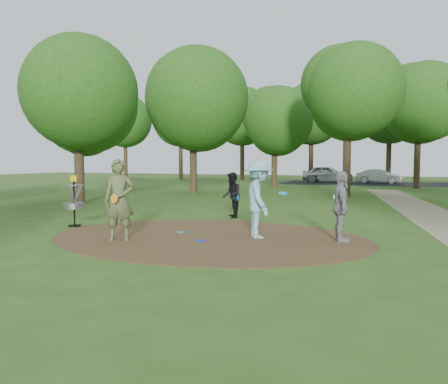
% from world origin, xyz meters
% --- Properties ---
extents(ground, '(100.00, 100.00, 0.00)m').
position_xyz_m(ground, '(0.00, 0.00, 0.00)').
color(ground, '#2D5119').
rests_on(ground, ground).
extents(dirt_clearing, '(8.40, 8.40, 0.02)m').
position_xyz_m(dirt_clearing, '(0.00, 0.00, 0.01)').
color(dirt_clearing, '#47301C').
rests_on(dirt_clearing, ground).
extents(parking_lot, '(14.00, 8.00, 0.01)m').
position_xyz_m(parking_lot, '(2.00, 30.00, 0.00)').
color(parking_lot, black).
rests_on(parking_lot, ground).
extents(player_observer_with_disc, '(0.88, 0.77, 2.02)m').
position_xyz_m(player_observer_with_disc, '(-1.85, -1.20, 1.01)').
color(player_observer_with_disc, '#565F37').
rests_on(player_observer_with_disc, ground).
extents(player_throwing_with_disc, '(1.43, 1.50, 2.01)m').
position_xyz_m(player_throwing_with_disc, '(1.26, 0.40, 1.01)').
color(player_throwing_with_disc, '#83BAC4').
rests_on(player_throwing_with_disc, ground).
extents(player_walking_with_disc, '(0.87, 0.95, 1.58)m').
position_xyz_m(player_walking_with_disc, '(-0.75, 3.88, 0.79)').
color(player_walking_with_disc, black).
rests_on(player_walking_with_disc, ground).
extents(player_waiting_with_disc, '(0.69, 1.09, 1.73)m').
position_xyz_m(player_waiting_with_disc, '(3.29, 0.57, 0.87)').
color(player_waiting_with_disc, gray).
rests_on(player_waiting_with_disc, ground).
extents(disc_ground_cyan, '(0.22, 0.22, 0.02)m').
position_xyz_m(disc_ground_cyan, '(-0.96, 0.41, 0.03)').
color(disc_ground_cyan, '#189FC4').
rests_on(disc_ground_cyan, dirt_clearing).
extents(disc_ground_blue, '(0.22, 0.22, 0.02)m').
position_xyz_m(disc_ground_blue, '(0.09, -0.61, 0.03)').
color(disc_ground_blue, '#0D21ED').
rests_on(disc_ground_blue, dirt_clearing).
extents(car_left, '(4.68, 2.27, 1.54)m').
position_xyz_m(car_left, '(-1.18, 30.54, 0.77)').
color(car_left, '#B7BCBF').
rests_on(car_left, ground).
extents(car_right, '(3.94, 1.78, 1.25)m').
position_xyz_m(car_right, '(3.29, 30.37, 0.63)').
color(car_right, '#9B9FA2').
rests_on(car_right, ground).
extents(disc_golf_basket, '(0.63, 0.63, 1.54)m').
position_xyz_m(disc_golf_basket, '(-4.50, 0.30, 0.87)').
color(disc_golf_basket, black).
rests_on(disc_golf_basket, ground).
extents(tree_ring, '(36.85, 45.41, 8.73)m').
position_xyz_m(tree_ring, '(1.98, 8.37, 5.15)').
color(tree_ring, '#332316').
rests_on(tree_ring, ground).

